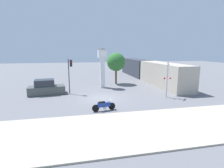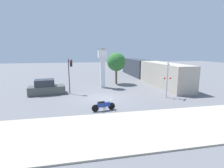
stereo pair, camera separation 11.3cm
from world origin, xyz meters
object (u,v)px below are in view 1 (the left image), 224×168
traffic_light (70,70)px  clock_tower (102,62)px  street_tree (116,62)px  parked_car (46,88)px  freight_train (147,70)px  motorcycle (104,106)px  railroad_crossing_signal (167,78)px

traffic_light → clock_tower: bearing=33.9°
street_tree → parked_car: size_ratio=1.11×
clock_tower → parked_car: size_ratio=1.26×
parked_car → traffic_light: bearing=-15.6°
clock_tower → street_tree: (2.51, 2.30, -0.22)m
clock_tower → street_tree: 3.41m
freight_train → street_tree: street_tree is taller
street_tree → parked_car: street_tree is taller
motorcycle → clock_tower: (1.40, 9.74, 3.21)m
freight_train → parked_car: freight_train is taller
motorcycle → parked_car: bearing=118.1°
freight_train → motorcycle: bearing=-124.7°
clock_tower → parked_car: 8.18m
railroad_crossing_signal → parked_car: size_ratio=0.91×
freight_train → railroad_crossing_signal: (-2.84, -12.13, 0.47)m
motorcycle → railroad_crossing_signal: 8.27m
clock_tower → freight_train: size_ratio=0.23×
clock_tower → parked_car: bearing=-161.0°
freight_train → railroad_crossing_signal: 12.47m
clock_tower → traffic_light: clock_tower is taller
traffic_light → railroad_crossing_signal: bearing=-20.6°
motorcycle → freight_train: (10.40, 15.01, 1.25)m
motorcycle → clock_tower: size_ratio=0.38×
freight_train → traffic_light: (-13.34, -8.19, 1.20)m
motorcycle → freight_train: 18.30m
clock_tower → railroad_crossing_signal: 9.34m
freight_train → traffic_light: bearing=-148.5°
motorcycle → traffic_light: bearing=102.6°
freight_train → railroad_crossing_signal: railroad_crossing_signal is taller
motorcycle → traffic_light: (-2.95, 6.83, 2.44)m
railroad_crossing_signal → street_tree: 9.94m
motorcycle → street_tree: (3.91, 12.04, 2.98)m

